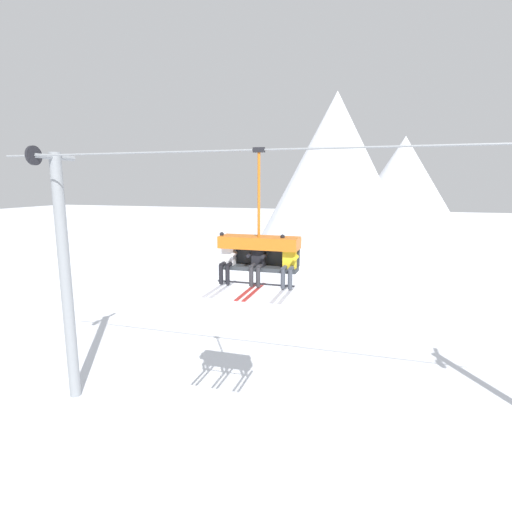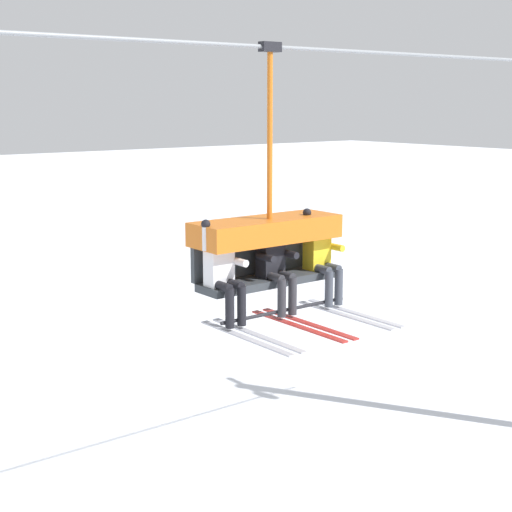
# 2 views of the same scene
# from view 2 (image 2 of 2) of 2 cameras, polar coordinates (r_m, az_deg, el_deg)

# --- Properties ---
(lift_cable) EXTENTS (18.59, 0.05, 0.05)m
(lift_cable) POSITION_cam_2_polar(r_m,az_deg,el_deg) (10.83, 7.29, 14.54)
(lift_cable) COLOR gray
(chairlift_chair) EXTENTS (2.03, 0.74, 3.33)m
(chairlift_chair) POSITION_cam_2_polar(r_m,az_deg,el_deg) (10.04, 0.72, 1.24)
(chairlift_chair) COLOR #33383D
(skier_white) EXTENTS (0.48, 1.70, 1.34)m
(skier_white) POSITION_cam_2_polar(r_m,az_deg,el_deg) (9.46, -2.30, -1.22)
(skier_white) COLOR silver
(skier_black) EXTENTS (0.46, 1.70, 1.23)m
(skier_black) POSITION_cam_2_polar(r_m,az_deg,el_deg) (9.94, 1.51, -0.73)
(skier_black) COLOR black
(skier_yellow) EXTENTS (0.48, 1.70, 1.34)m
(skier_yellow) POSITION_cam_2_polar(r_m,az_deg,el_deg) (10.45, 4.88, -0.06)
(skier_yellow) COLOR yellow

